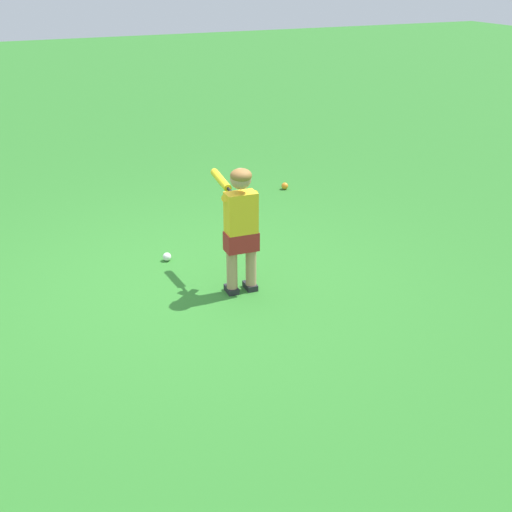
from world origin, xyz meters
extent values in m
plane|color=#2D7528|center=(0.00, 0.00, 0.00)|extent=(40.00, 40.00, 0.00)
cube|color=#232328|center=(-0.26, 0.30, 0.03)|extent=(0.10, 0.15, 0.05)
cylinder|color=tan|center=(-0.25, 0.32, 0.21)|extent=(0.09, 0.09, 0.34)
cube|color=#232328|center=(-0.43, 0.31, 0.03)|extent=(0.10, 0.15, 0.05)
cylinder|color=tan|center=(-0.42, 0.33, 0.21)|extent=(0.09, 0.09, 0.34)
cube|color=maroon|center=(-0.34, 0.32, 0.46)|extent=(0.28, 0.16, 0.16)
cube|color=yellow|center=(-0.34, 0.32, 0.71)|extent=(0.26, 0.16, 0.34)
sphere|color=tan|center=(-0.34, 0.32, 1.00)|extent=(0.17, 0.17, 0.17)
ellipsoid|color=olive|center=(-0.34, 0.33, 1.02)|extent=(0.18, 0.18, 0.11)
sphere|color=yellow|center=(-0.34, 0.18, 0.80)|extent=(0.04, 0.04, 0.04)
cylinder|color=black|center=(-0.35, 0.09, 0.81)|extent=(0.03, 0.14, 0.05)
cylinder|color=yellow|center=(-0.35, -0.15, 0.85)|extent=(0.07, 0.35, 0.11)
sphere|color=yellow|center=(-0.35, -0.31, 0.87)|extent=(0.07, 0.07, 0.07)
cylinder|color=yellow|center=(-0.31, 0.22, 0.81)|extent=(0.26, 0.26, 0.14)
cylinder|color=yellow|center=(-0.38, 0.22, 0.81)|extent=(0.25, 0.27, 0.14)
sphere|color=orange|center=(-1.88, -1.99, 0.04)|extent=(0.08, 0.08, 0.08)
sphere|color=white|center=(0.06, -0.54, 0.04)|extent=(0.08, 0.08, 0.08)
camera|label=1|loc=(1.60, 5.01, 2.59)|focal=47.01mm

